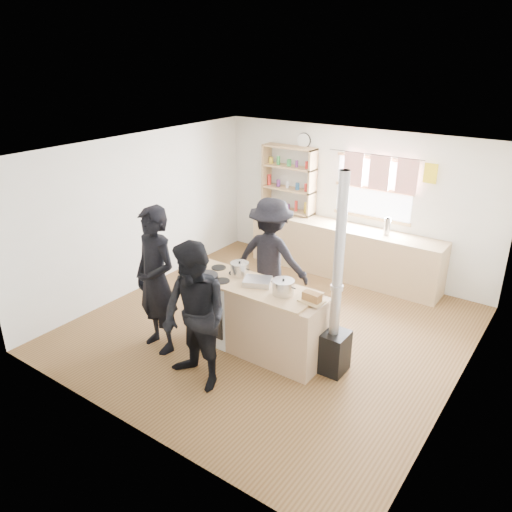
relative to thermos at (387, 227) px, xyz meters
name	(u,v)px	position (x,y,z in m)	size (l,w,h in m)	color
ground	(271,328)	(-0.74, -2.22, -1.05)	(5.00, 5.00, 0.01)	brown
back_counter	(343,251)	(-0.74, 0.00, -0.59)	(3.40, 0.55, 0.90)	tan
shelving_unit	(289,179)	(-1.94, 0.12, 0.47)	(1.00, 0.28, 1.20)	tan
thermos	(387,227)	(0.00, 0.00, 0.00)	(0.10, 0.10, 0.28)	silver
cooking_island	(257,318)	(-0.59, -2.77, -0.57)	(1.97, 0.64, 0.93)	silver
skillet_greens	(205,276)	(-1.27, -2.98, -0.08)	(0.40, 0.40, 0.05)	black
roast_tray	(257,281)	(-0.62, -2.73, -0.07)	(0.42, 0.39, 0.07)	silver
stockpot_stove	(240,269)	(-0.97, -2.63, -0.02)	(0.24, 0.24, 0.20)	silver
stockpot_counter	(283,287)	(-0.21, -2.77, -0.02)	(0.27, 0.27, 0.20)	#B9B9BC
bread_board	(312,298)	(0.17, -2.75, -0.06)	(0.30, 0.23, 0.12)	tan
flue_heater	(334,324)	(0.42, -2.61, -0.40)	(0.35, 0.35, 2.50)	black
person_near_left	(156,281)	(-1.68, -3.45, -0.07)	(0.71, 0.46, 1.94)	black
person_near_right	(195,317)	(-0.76, -3.76, -0.16)	(0.86, 0.67, 1.77)	black
person_far	(271,257)	(-1.03, -1.81, -0.16)	(1.14, 0.65, 1.76)	black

